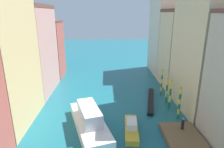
% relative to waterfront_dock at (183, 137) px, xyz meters
% --- Properties ---
extents(ground_plane, '(154.00, 154.00, 0.00)m').
position_rel_waterfront_dock_xyz_m(ground_plane, '(-8.56, 17.40, -0.30)').
color(ground_plane, '#196070').
extents(building_left_1, '(6.35, 11.28, 18.24)m').
position_rel_waterfront_dock_xyz_m(building_left_1, '(-22.72, 4.88, 8.83)').
color(building_left_1, '#DBB77A').
rests_on(building_left_1, ground).
extents(building_left_2, '(6.35, 11.87, 16.18)m').
position_rel_waterfront_dock_xyz_m(building_left_2, '(-22.72, 16.33, 7.80)').
color(building_left_2, tan).
rests_on(building_left_2, ground).
extents(building_left_3, '(6.35, 7.18, 13.13)m').
position_rel_waterfront_dock_xyz_m(building_left_3, '(-22.72, 26.12, 6.27)').
color(building_left_3, '#B25147').
rests_on(building_left_3, ground).
extents(building_right_1, '(6.35, 11.82, 20.93)m').
position_rel_waterfront_dock_xyz_m(building_right_1, '(5.60, 8.62, 10.17)').
color(building_right_1, beige).
rests_on(building_right_1, ground).
extents(building_right_2, '(6.35, 8.61, 15.48)m').
position_rel_waterfront_dock_xyz_m(building_right_2, '(5.60, 19.01, 7.45)').
color(building_right_2, beige).
rests_on(building_right_2, ground).
extents(building_right_3, '(6.35, 10.72, 18.60)m').
position_rel_waterfront_dock_xyz_m(building_right_3, '(5.60, 28.70, 9.01)').
color(building_right_3, beige).
rests_on(building_right_3, ground).
extents(waterfront_dock, '(4.38, 5.94, 0.61)m').
position_rel_waterfront_dock_xyz_m(waterfront_dock, '(0.00, 0.00, 0.00)').
color(waterfront_dock, brown).
rests_on(waterfront_dock, ground).
extents(person_on_dock, '(0.36, 0.36, 1.56)m').
position_rel_waterfront_dock_xyz_m(person_on_dock, '(0.38, 1.28, 1.03)').
color(person_on_dock, black).
rests_on(person_on_dock, waterfront_dock).
extents(mooring_pole_0, '(0.37, 0.37, 4.96)m').
position_rel_waterfront_dock_xyz_m(mooring_pole_0, '(1.18, 4.97, 2.23)').
color(mooring_pole_0, '#197247').
rests_on(mooring_pole_0, ground).
extents(mooring_pole_1, '(0.36, 0.36, 4.89)m').
position_rel_waterfront_dock_xyz_m(mooring_pole_1, '(0.85, 8.12, 2.20)').
color(mooring_pole_1, '#197247').
rests_on(mooring_pole_1, ground).
extents(mooring_pole_2, '(0.34, 0.34, 4.56)m').
position_rel_waterfront_dock_xyz_m(mooring_pole_2, '(0.98, 10.33, 2.03)').
color(mooring_pole_2, '#197247').
rests_on(mooring_pole_2, ground).
extents(mooring_pole_3, '(0.32, 0.32, 4.94)m').
position_rel_waterfront_dock_xyz_m(mooring_pole_3, '(0.98, 13.54, 2.22)').
color(mooring_pole_3, '#197247').
rests_on(mooring_pole_3, ground).
extents(vaporetto_white, '(6.55, 11.66, 3.21)m').
position_rel_waterfront_dock_xyz_m(vaporetto_white, '(-11.46, 2.70, 0.87)').
color(vaporetto_white, white).
rests_on(vaporetto_white, ground).
extents(gondola_black, '(3.28, 10.23, 0.49)m').
position_rel_waterfront_dock_xyz_m(gondola_black, '(-1.52, 10.70, -0.06)').
color(gondola_black, black).
rests_on(gondola_black, ground).
extents(motorboat_0, '(2.18, 6.25, 1.56)m').
position_rel_waterfront_dock_xyz_m(motorboat_0, '(-6.02, 1.89, 0.25)').
color(motorboat_0, gold).
rests_on(motorboat_0, ground).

